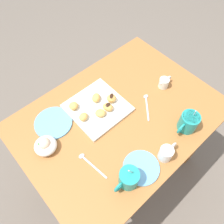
# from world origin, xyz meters

# --- Properties ---
(ground_plane) EXTENTS (8.00, 8.00, 0.00)m
(ground_plane) POSITION_xyz_m (0.00, 0.00, 0.00)
(ground_plane) COLOR #665B51
(dining_table) EXTENTS (0.99, 0.73, 0.72)m
(dining_table) POSITION_xyz_m (0.00, 0.00, 0.58)
(dining_table) COLOR #A36633
(dining_table) RESTS_ON ground_plane
(pastry_plate_square) EXTENTS (0.27, 0.27, 0.02)m
(pastry_plate_square) POSITION_xyz_m (0.05, -0.11, 0.73)
(pastry_plate_square) COLOR silver
(pastry_plate_square) RESTS_ON dining_table
(coffee_mug_teal_left) EXTENTS (0.13, 0.09, 0.14)m
(coffee_mug_teal_left) POSITION_xyz_m (-0.19, 0.26, 0.77)
(coffee_mug_teal_left) COLOR teal
(coffee_mug_teal_left) RESTS_ON dining_table
(coffee_mug_teal_right) EXTENTS (0.12, 0.08, 0.14)m
(coffee_mug_teal_right) POSITION_xyz_m (0.20, 0.26, 0.77)
(coffee_mug_teal_right) COLOR teal
(coffee_mug_teal_right) RESTS_ON dining_table
(cream_pitcher_white) EXTENTS (0.10, 0.06, 0.07)m
(cream_pitcher_white) POSITION_xyz_m (-0.01, 0.29, 0.76)
(cream_pitcher_white) COLOR silver
(cream_pitcher_white) RESTS_ON dining_table
(ice_cream_bowl) EXTENTS (0.10, 0.10, 0.08)m
(ice_cream_bowl) POSITION_xyz_m (0.36, -0.09, 0.75)
(ice_cream_bowl) COLOR silver
(ice_cream_bowl) RESTS_ON dining_table
(chocolate_sauce_pitcher) EXTENTS (0.09, 0.05, 0.06)m
(chocolate_sauce_pitcher) POSITION_xyz_m (-0.31, 0.02, 0.75)
(chocolate_sauce_pitcher) COLOR silver
(chocolate_sauce_pitcher) RESTS_ON dining_table
(saucer_sky_left) EXTENTS (0.18, 0.18, 0.01)m
(saucer_sky_left) POSITION_xyz_m (0.27, -0.18, 0.73)
(saucer_sky_left) COLOR #66A8DB
(saucer_sky_left) RESTS_ON dining_table
(saucer_sky_right) EXTENTS (0.16, 0.16, 0.01)m
(saucer_sky_right) POSITION_xyz_m (0.11, 0.26, 0.73)
(saucer_sky_right) COLOR #66A8DB
(saucer_sky_right) RESTS_ON dining_table
(loose_spoon_near_saucer) EXTENTS (0.04, 0.16, 0.01)m
(loose_spoon_near_saucer) POSITION_xyz_m (0.26, 0.09, 0.72)
(loose_spoon_near_saucer) COLOR silver
(loose_spoon_near_saucer) RESTS_ON dining_table
(loose_spoon_by_plate) EXTENTS (0.12, 0.12, 0.01)m
(loose_spoon_by_plate) POSITION_xyz_m (-0.15, 0.04, 0.72)
(loose_spoon_by_plate) COLOR silver
(loose_spoon_by_plate) RESTS_ON dining_table
(beignet_0) EXTENTS (0.06, 0.06, 0.04)m
(beignet_0) POSITION_xyz_m (-0.02, -0.09, 0.76)
(beignet_0) COLOR #DBA351
(beignet_0) RESTS_ON pastry_plate_square
(chocolate_drizzle_0) EXTENTS (0.04, 0.03, 0.00)m
(chocolate_drizzle_0) POSITION_xyz_m (-0.02, -0.09, 0.78)
(chocolate_drizzle_0) COLOR black
(chocolate_drizzle_0) RESTS_ON beignet_0
(beignet_1) EXTENTS (0.07, 0.07, 0.03)m
(beignet_1) POSITION_xyz_m (0.07, -0.06, 0.75)
(beignet_1) COLOR #DBA351
(beignet_1) RESTS_ON pastry_plate_square
(beignet_2) EXTENTS (0.07, 0.07, 0.03)m
(beignet_2) POSITION_xyz_m (0.03, -0.14, 0.75)
(beignet_2) COLOR #DBA351
(beignet_2) RESTS_ON pastry_plate_square
(beignet_3) EXTENTS (0.06, 0.06, 0.04)m
(beignet_3) POSITION_xyz_m (0.14, -0.18, 0.75)
(beignet_3) COLOR #DBA351
(beignet_3) RESTS_ON pastry_plate_square
(beignet_4) EXTENTS (0.06, 0.06, 0.04)m
(beignet_4) POSITION_xyz_m (0.02, -0.06, 0.76)
(beignet_4) COLOR #DBA351
(beignet_4) RESTS_ON pastry_plate_square
(chocolate_drizzle_4) EXTENTS (0.03, 0.02, 0.00)m
(chocolate_drizzle_4) POSITION_xyz_m (0.02, -0.06, 0.78)
(chocolate_drizzle_4) COLOR black
(chocolate_drizzle_4) RESTS_ON beignet_4
(beignet_5) EXTENTS (0.06, 0.05, 0.03)m
(beignet_5) POSITION_xyz_m (0.15, -0.10, 0.75)
(beignet_5) COLOR #DBA351
(beignet_5) RESTS_ON pastry_plate_square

